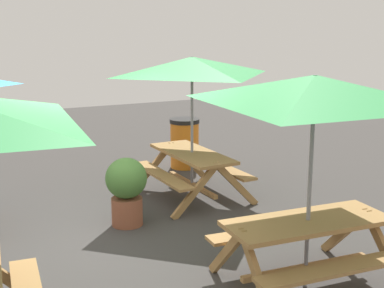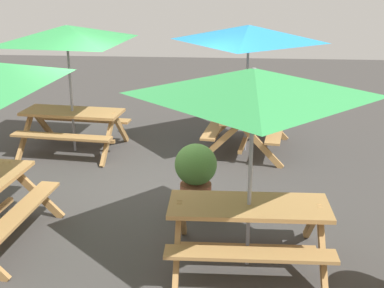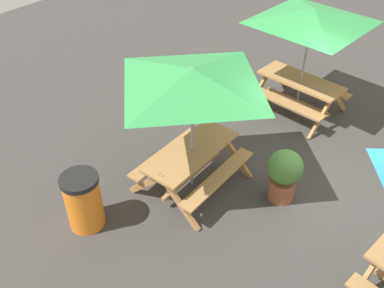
# 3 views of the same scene
# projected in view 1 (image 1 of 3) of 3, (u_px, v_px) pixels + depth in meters

# --- Properties ---
(ground_plane) EXTENTS (24.00, 24.00, 0.00)m
(ground_plane) POSITION_uv_depth(u_px,v_px,m) (98.00, 255.00, 6.61)
(ground_plane) COLOR #3D3A38
(ground_plane) RESTS_ON ground
(picnic_table_1) EXTENTS (2.82, 2.82, 2.34)m
(picnic_table_1) POSITION_uv_depth(u_px,v_px,m) (314.00, 106.00, 5.40)
(picnic_table_1) COLOR #A87A44
(picnic_table_1) RESTS_ON ground
(picnic_table_2) EXTENTS (2.04, 2.04, 2.34)m
(picnic_table_2) POSITION_uv_depth(u_px,v_px,m) (192.00, 77.00, 8.40)
(picnic_table_2) COLOR #A87A44
(picnic_table_2) RESTS_ON ground
(trash_bin_orange) EXTENTS (0.59, 0.59, 0.98)m
(trash_bin_orange) POSITION_uv_depth(u_px,v_px,m) (185.00, 143.00, 10.59)
(trash_bin_orange) COLOR orange
(trash_bin_orange) RESTS_ON ground
(potted_plant_0) EXTENTS (0.58, 0.58, 0.98)m
(potted_plant_0) POSITION_uv_depth(u_px,v_px,m) (126.00, 188.00, 7.50)
(potted_plant_0) COLOR #935138
(potted_plant_0) RESTS_ON ground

